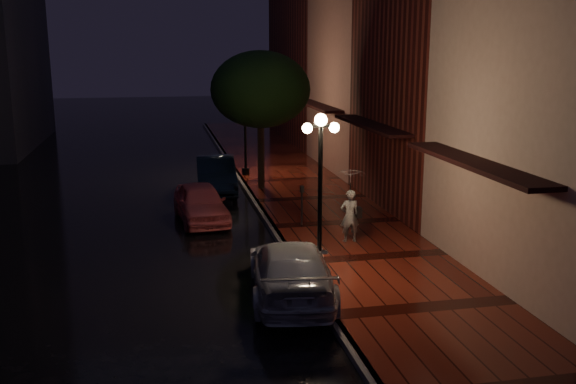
{
  "coord_description": "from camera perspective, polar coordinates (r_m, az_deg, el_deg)",
  "views": [
    {
      "loc": [
        -3.71,
        -20.59,
        6.12
      ],
      "look_at": [
        0.46,
        -0.37,
        1.4
      ],
      "focal_mm": 40.0,
      "sensor_mm": 36.0,
      "label": 1
    }
  ],
  "objects": [
    {
      "name": "streetlamp_far",
      "position": [
        30.07,
        -3.84,
        6.13
      ],
      "size": [
        0.96,
        0.36,
        4.31
      ],
      "color": "black",
      "rests_on": "sidewalk"
    },
    {
      "name": "silver_car",
      "position": [
        15.98,
        0.27,
        -6.92
      ],
      "size": [
        2.59,
        5.09,
        1.42
      ],
      "primitive_type": "imported",
      "rotation": [
        0.0,
        0.0,
        3.01
      ],
      "color": "#A7A7AF",
      "rests_on": "ground"
    },
    {
      "name": "woman_with_umbrella",
      "position": [
        19.79,
        5.56,
        -0.15
      ],
      "size": [
        0.96,
        0.98,
        2.31
      ],
      "rotation": [
        0.0,
        0.0,
        3.13
      ],
      "color": "white",
      "rests_on": "sidewalk"
    },
    {
      "name": "streetlamp_near",
      "position": [
        16.49,
        2.87,
        0.53
      ],
      "size": [
        0.96,
        0.36,
        4.31
      ],
      "color": "black",
      "rests_on": "sidewalk"
    },
    {
      "name": "curb",
      "position": [
        21.77,
        -1.39,
        -3.24
      ],
      "size": [
        0.25,
        60.0,
        0.15
      ],
      "primitive_type": "cube",
      "color": "#595451",
      "rests_on": "ground"
    },
    {
      "name": "sidewalk",
      "position": [
        22.27,
        4.33,
        -2.91
      ],
      "size": [
        4.5,
        60.0,
        0.15
      ],
      "primitive_type": "cube",
      "color": "#43120C",
      "rests_on": "ground"
    },
    {
      "name": "pink_car",
      "position": [
        22.95,
        -7.77,
        -0.95
      ],
      "size": [
        2.0,
        4.14,
        1.36
      ],
      "primitive_type": "imported",
      "rotation": [
        0.0,
        0.0,
        0.1
      ],
      "color": "#C55158",
      "rests_on": "ground"
    },
    {
      "name": "parking_meter",
      "position": [
        21.67,
        1.24,
        -0.84
      ],
      "size": [
        0.15,
        0.14,
        1.37
      ],
      "rotation": [
        0.0,
        0.0,
        0.41
      ],
      "color": "black",
      "rests_on": "sidewalk"
    },
    {
      "name": "street_tree",
      "position": [
        26.99,
        -2.45,
        8.89
      ],
      "size": [
        4.16,
        4.16,
        5.8
      ],
      "color": "black",
      "rests_on": "sidewalk"
    },
    {
      "name": "storefront_extra",
      "position": [
        41.99,
        3.19,
        11.34
      ],
      "size": [
        5.0,
        12.0,
        10.0
      ],
      "primitive_type": "cube",
      "color": "#511914",
      "rests_on": "ground"
    },
    {
      "name": "storefront_far",
      "position": [
        32.45,
        7.75,
        9.91
      ],
      "size": [
        5.0,
        8.0,
        9.0
      ],
      "primitive_type": "cube",
      "color": "#8C5951",
      "rests_on": "ground"
    },
    {
      "name": "storefront_mid",
      "position": [
        25.0,
        13.98,
        11.09
      ],
      "size": [
        5.0,
        8.0,
        11.0
      ],
      "primitive_type": "cube",
      "color": "#511914",
      "rests_on": "ground"
    },
    {
      "name": "navy_car",
      "position": [
        27.46,
        -6.44,
        1.53
      ],
      "size": [
        1.79,
        4.62,
        1.5
      ],
      "primitive_type": "imported",
      "rotation": [
        0.0,
        0.0,
        -0.04
      ],
      "color": "black",
      "rests_on": "ground"
    },
    {
      "name": "ground",
      "position": [
        21.79,
        -1.38,
        -3.43
      ],
      "size": [
        120.0,
        120.0,
        0.0
      ],
      "primitive_type": "plane",
      "color": "black",
      "rests_on": "ground"
    }
  ]
}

